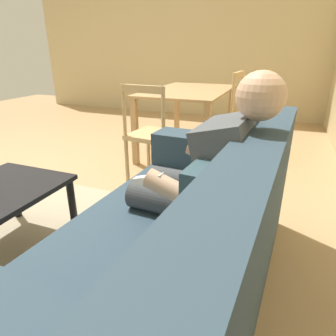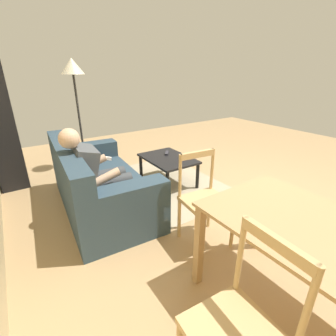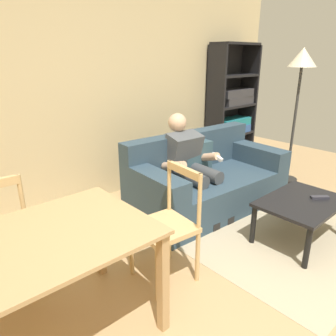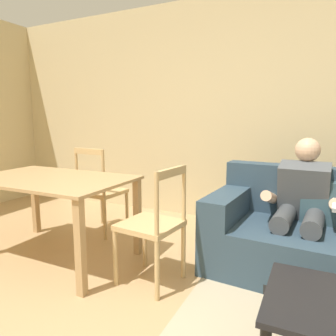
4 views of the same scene
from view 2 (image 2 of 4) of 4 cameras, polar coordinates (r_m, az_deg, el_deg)
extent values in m
plane|color=tan|center=(3.46, 19.43, -7.58)|extent=(8.92, 8.92, 0.00)
cube|color=#2D4251|center=(3.20, -15.11, -5.52)|extent=(1.91, 1.04, 0.40)
cube|color=#2D4251|center=(2.97, -22.54, 0.33)|extent=(1.86, 0.32, 0.45)
cube|color=#2D4251|center=(2.36, -10.50, -6.87)|extent=(0.30, 0.93, 0.23)
cube|color=#2D4251|center=(3.81, -18.89, 3.73)|extent=(0.30, 0.93, 0.23)
cube|color=#334E58|center=(2.98, -19.31, -0.10)|extent=(0.41, 0.18, 0.36)
cube|color=#4C5156|center=(2.77, -19.45, -0.37)|extent=(0.42, 0.36, 0.54)
sphere|color=#DBAD89|center=(2.65, -22.30, 6.43)|extent=(0.21, 0.21, 0.21)
cylinder|color=#3D4145|center=(2.80, -12.97, -3.28)|extent=(0.18, 0.45, 0.15)
cylinder|color=#DBAD89|center=(2.98, -8.48, -7.08)|extent=(0.11, 0.11, 0.40)
cube|color=black|center=(3.09, -6.92, -9.31)|extent=(0.12, 0.25, 0.08)
cylinder|color=#3D4145|center=(2.99, -14.26, -1.68)|extent=(0.18, 0.45, 0.15)
cylinder|color=#DBAD89|center=(3.16, -9.98, -5.35)|extent=(0.11, 0.11, 0.40)
cube|color=black|center=(3.26, -8.47, -7.51)|extent=(0.12, 0.25, 0.08)
cylinder|color=#DBAD89|center=(2.59, -14.78, -2.40)|extent=(0.11, 0.36, 0.19)
cylinder|color=#DBAD89|center=(3.05, -17.40, 1.05)|extent=(0.11, 0.36, 0.19)
cube|color=white|center=(3.07, -14.59, 2.30)|extent=(0.05, 0.16, 0.08)
cube|color=black|center=(3.63, 0.00, 2.23)|extent=(0.85, 0.61, 0.03)
cylinder|color=black|center=(3.57, 6.97, -1.89)|extent=(0.05, 0.05, 0.39)
cylinder|color=black|center=(4.14, 0.09, 1.72)|extent=(0.05, 0.05, 0.39)
cylinder|color=black|center=(3.28, -0.12, -4.01)|extent=(0.05, 0.05, 0.39)
cylinder|color=black|center=(3.89, -6.40, 0.19)|extent=(0.05, 0.05, 0.39)
cube|color=#2D2D38|center=(3.79, -0.29, 3.59)|extent=(0.16, 0.15, 0.02)
cube|color=black|center=(3.93, -34.77, 7.87)|extent=(0.04, 0.36, 1.86)
cube|color=black|center=(4.59, -32.40, -2.15)|extent=(0.82, 0.36, 0.04)
cube|color=black|center=(4.45, -33.62, 3.33)|extent=(0.82, 0.36, 0.04)
cube|color=black|center=(4.35, -34.93, 9.12)|extent=(0.82, 0.36, 0.04)
cube|color=beige|center=(4.58, -32.36, -1.17)|extent=(0.67, 0.30, 0.12)
cube|color=#2D5193|center=(4.43, -33.58, 4.34)|extent=(0.68, 0.31, 0.12)
cube|color=teal|center=(4.41, -33.91, 5.84)|extent=(0.67, 0.30, 0.12)
cube|color=#333338|center=(4.37, -34.90, 10.23)|extent=(0.67, 0.30, 0.12)
cube|color=tan|center=(1.77, 32.95, -12.91)|extent=(1.43, 0.88, 0.02)
cube|color=tan|center=(2.50, 21.19, -10.32)|extent=(0.06, 0.06, 0.72)
cube|color=tan|center=(2.01, 7.30, -17.76)|extent=(0.06, 0.06, 0.72)
cube|color=tan|center=(1.46, 15.35, -33.72)|extent=(0.45, 0.45, 0.04)
cylinder|color=tan|center=(1.80, 14.72, -30.80)|extent=(0.04, 0.04, 0.45)
cylinder|color=tan|center=(1.45, 16.65, -19.23)|extent=(0.03, 0.03, 0.50)
cylinder|color=tan|center=(1.31, 29.91, -27.44)|extent=(0.03, 0.03, 0.50)
cube|color=tan|center=(1.23, 24.31, -15.85)|extent=(0.38, 0.06, 0.06)
cube|color=tan|center=(2.38, 9.09, -7.93)|extent=(0.46, 0.46, 0.04)
cylinder|color=tan|center=(2.29, 7.64, -16.21)|extent=(0.04, 0.04, 0.46)
cylinder|color=tan|center=(2.49, 15.03, -13.27)|extent=(0.04, 0.04, 0.46)
cylinder|color=tan|center=(2.55, 2.67, -11.59)|extent=(0.04, 0.04, 0.46)
cylinder|color=tan|center=(2.73, 9.68, -9.37)|extent=(0.04, 0.04, 0.46)
cylinder|color=tan|center=(2.32, 2.87, -2.14)|extent=(0.03, 0.03, 0.46)
cylinder|color=tan|center=(2.52, 10.34, -0.45)|extent=(0.03, 0.03, 0.46)
cube|color=tan|center=(2.34, 6.98, 3.20)|extent=(0.08, 0.38, 0.06)
cube|color=tan|center=(3.78, 0.00, -3.47)|extent=(2.00, 1.40, 0.01)
cylinder|color=black|center=(4.65, -18.79, 0.47)|extent=(0.28, 0.28, 0.03)
cylinder|color=#333333|center=(4.43, -20.03, 9.77)|extent=(0.04, 0.04, 1.57)
cone|color=beige|center=(4.35, -21.69, 21.47)|extent=(0.36, 0.36, 0.24)
camera|label=1|loc=(3.88, -28.42, 12.72)|focal=31.23mm
camera|label=3|loc=(3.07, 57.80, 13.75)|focal=34.07mm
camera|label=4|loc=(4.31, 19.91, 15.95)|focal=33.06mm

